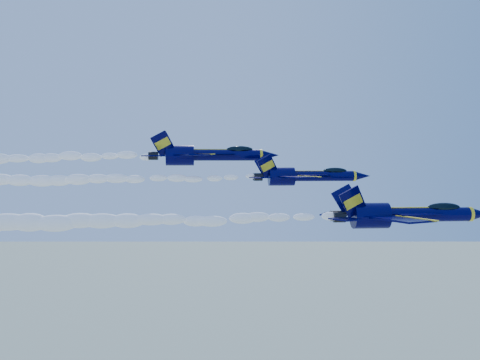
{
  "coord_description": "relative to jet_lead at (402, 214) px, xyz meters",
  "views": [
    {
      "loc": [
        -4.31,
        -73.75,
        154.66
      ],
      "look_at": [
        2.52,
        -3.88,
        151.9
      ],
      "focal_mm": 40.0,
      "sensor_mm": 36.0,
      "label": 1
    }
  ],
  "objects": [
    {
      "name": "jet_lead",
      "position": [
        0.0,
        0.0,
        0.0
      ],
      "size": [
        19.31,
        15.84,
        7.18
      ],
      "color": "#010033"
    },
    {
      "name": "smoke_trail_jet_lead",
      "position": [
        -33.47,
        -0.0,
        -0.48
      ],
      "size": [
        50.44,
        2.46,
        2.22
      ],
      "primitive_type": "ellipsoid",
      "color": "white"
    },
    {
      "name": "jet_second",
      "position": [
        -8.7,
        12.87,
        4.11
      ],
      "size": [
        16.46,
        13.5,
        6.12
      ],
      "color": "#010033"
    },
    {
      "name": "smoke_trail_jet_second",
      "position": [
        -40.95,
        12.87,
        3.65
      ],
      "size": [
        50.44,
        2.1,
        1.89
      ],
      "primitive_type": "ellipsoid",
      "color": "white"
    },
    {
      "name": "jet_third",
      "position": [
        -22.16,
        17.9,
        7.04
      ],
      "size": [
        18.92,
        15.52,
        7.03
      ],
      "color": "#010033"
    }
  ]
}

